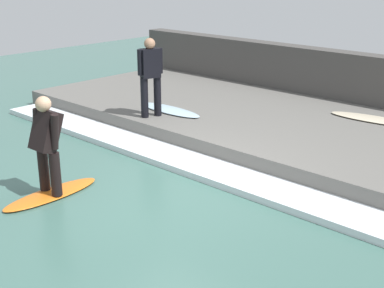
% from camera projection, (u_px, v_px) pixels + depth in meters
% --- Properties ---
extents(ground_plane, '(28.00, 28.00, 0.00)m').
position_uv_depth(ground_plane, '(170.00, 193.00, 8.52)').
color(ground_plane, '#426B60').
extents(concrete_ledge, '(4.40, 12.93, 0.37)m').
position_uv_depth(concrete_ledge, '(296.00, 131.00, 11.03)').
color(concrete_ledge, '#66635E').
rests_on(concrete_ledge, ground_plane).
extents(back_wall, '(0.50, 13.58, 1.49)m').
position_uv_depth(back_wall, '(354.00, 85.00, 12.54)').
color(back_wall, '#474442').
rests_on(back_wall, ground_plane).
extents(wave_foam_crest, '(0.83, 12.29, 0.12)m').
position_uv_depth(wave_foam_crest, '(214.00, 171.00, 9.25)').
color(wave_foam_crest, silver).
rests_on(wave_foam_crest, ground_plane).
extents(surfboard_riding, '(1.70, 0.53, 0.06)m').
position_uv_depth(surfboard_riding, '(52.00, 194.00, 8.43)').
color(surfboard_riding, orange).
rests_on(surfboard_riding, ground_plane).
extents(surfer_riding, '(0.44, 0.67, 1.55)m').
position_uv_depth(surfer_riding, '(47.00, 140.00, 8.14)').
color(surfer_riding, black).
rests_on(surfer_riding, surfboard_riding).
extents(surfer_waiting_near, '(0.53, 0.35, 1.66)m').
position_uv_depth(surfer_waiting_near, '(150.00, 73.00, 11.09)').
color(surfer_waiting_near, black).
rests_on(surfer_waiting_near, concrete_ledge).
extents(surfboard_waiting_near, '(0.54, 1.78, 0.06)m').
position_uv_depth(surfboard_waiting_near, '(169.00, 110.00, 11.78)').
color(surfboard_waiting_near, silver).
rests_on(surfboard_waiting_near, concrete_ledge).
extents(surfboard_spare, '(0.73, 2.01, 0.06)m').
position_uv_depth(surfboard_spare, '(377.00, 120.00, 11.05)').
color(surfboard_spare, beige).
rests_on(surfboard_spare, concrete_ledge).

